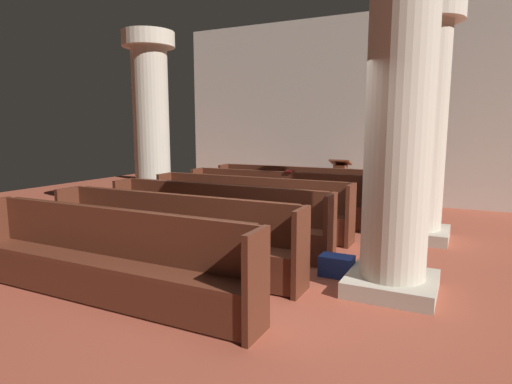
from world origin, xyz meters
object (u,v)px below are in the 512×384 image
pew_row_4 (171,232)px  pillar_far_side (151,122)px  pillar_aisle_side (423,120)px  pillar_aisle_rear (400,116)px  pew_row_1 (275,195)px  pew_row_0 (295,188)px  pew_row_5 (106,254)px  pew_row_2 (249,204)px  kneeler_box_blue (337,266)px  lectern (340,186)px  hymn_book (290,171)px  pew_row_3 (216,216)px

pew_row_4 → pillar_far_side: (-2.61, 2.81, 1.43)m
pillar_aisle_side → pillar_aisle_rear: size_ratio=1.00×
pillar_aisle_side → pew_row_1: bearing=175.6°
pillar_aisle_side → pew_row_0: bearing=153.9°
pew_row_0 → pillar_aisle_rear: 4.92m
pew_row_5 → pew_row_1: bearing=90.0°
pew_row_2 → kneeler_box_blue: (1.97, -1.48, -0.38)m
pillar_far_side → kneeler_box_blue: pillar_far_side is taller
lectern → kneeler_box_blue: (1.30, -4.88, -0.32)m
pillar_aisle_side → kneeler_box_blue: size_ratio=9.16×
pillar_aisle_rear → kneeler_box_blue: pillar_aisle_rear is taller
pew_row_2 → hymn_book: size_ratio=19.47×
pew_row_2 → pew_row_4: size_ratio=1.00×
pillar_aisle_side → pillar_aisle_rear: same height
pew_row_4 → pillar_aisle_side: 4.31m
pew_row_2 → hymn_book: hymn_book is taller
hymn_book → pew_row_2: bearing=-100.9°
pew_row_1 → lectern: (0.67, 2.30, -0.05)m
pew_row_3 → lectern: 4.54m
pillar_aisle_rear → pew_row_2: bearing=147.4°
lectern → hymn_book: size_ratio=5.84×
pew_row_5 → pew_row_3: bearing=90.0°
pew_row_1 → pillar_aisle_rear: bearing=-46.4°
kneeler_box_blue → hymn_book: bearing=122.1°
pew_row_2 → pew_row_4: bearing=-90.0°
pew_row_1 → hymn_book: (0.24, 0.18, 0.47)m
pew_row_1 → pew_row_5: (0.00, -4.38, 0.00)m
pew_row_1 → pillar_aisle_side: pillar_aisle_side is taller
pew_row_1 → pew_row_5: size_ratio=1.00×
pew_row_4 → pillar_aisle_rear: 3.06m
pew_row_4 → pillar_far_side: size_ratio=0.97×
pew_row_3 → pillar_aisle_side: pillar_aisle_side is taller
pew_row_1 → pillar_far_side: bearing=-169.8°
hymn_book → kneeler_box_blue: (1.73, -2.76, -0.85)m
pew_row_0 → pillar_far_side: bearing=-149.0°
pew_row_3 → lectern: size_ratio=3.33×
pew_row_0 → hymn_book: bearing=-75.1°
pew_row_0 → pew_row_4: size_ratio=1.00×
pillar_aisle_side → lectern: 3.53m
pew_row_4 → kneeler_box_blue: pew_row_4 is taller
hymn_book → pew_row_5: bearing=-93.1°
kneeler_box_blue → pew_row_2: bearing=143.0°
pillar_far_side → lectern: pillar_far_side is taller
pew_row_4 → kneeler_box_blue: size_ratio=8.86×
pew_row_1 → pillar_aisle_side: (2.66, -0.21, 1.43)m
pew_row_2 → pillar_aisle_rear: bearing=-32.6°
pew_row_3 → pillar_aisle_rear: (2.66, -0.60, 1.43)m
pew_row_4 → kneeler_box_blue: 2.13m
hymn_book → kneeler_box_blue: 3.36m
pew_row_2 → pew_row_4: 2.19m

